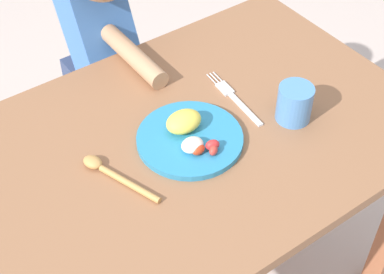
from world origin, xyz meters
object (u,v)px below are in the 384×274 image
(drinking_cup, at_px, (295,103))
(person, at_px, (103,64))
(fork, at_px, (234,98))
(plate, at_px, (189,136))
(spoon, at_px, (110,172))

(drinking_cup, xyz_separation_m, person, (-0.19, 0.58, -0.17))
(drinking_cup, bearing_deg, fork, 117.83)
(plate, height_order, person, person)
(plate, bearing_deg, spoon, 175.96)
(fork, xyz_separation_m, drinking_cup, (0.07, -0.13, 0.04))
(plate, distance_m, spoon, 0.20)
(person, bearing_deg, spoon, 63.65)
(plate, xyz_separation_m, fork, (0.17, 0.05, -0.01))
(plate, distance_m, drinking_cup, 0.25)
(fork, bearing_deg, spoon, 101.11)
(spoon, xyz_separation_m, drinking_cup, (0.43, -0.09, 0.04))
(plate, bearing_deg, drinking_cup, -18.00)
(fork, relative_size, spoon, 1.12)
(plate, height_order, fork, plate)
(drinking_cup, bearing_deg, plate, 162.00)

